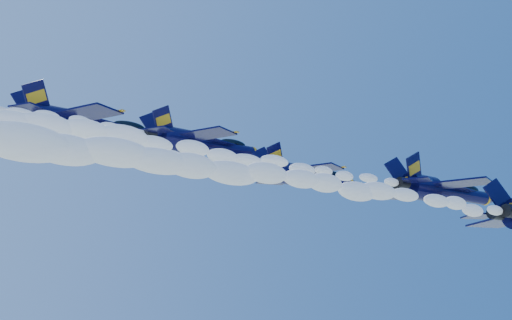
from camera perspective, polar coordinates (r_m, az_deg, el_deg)
smoke_trail_jet_lead at (r=47.44m, az=-4.01°, el=-0.61°), size 65.73×2.71×2.44m
jet_second at (r=80.58m, az=14.68°, el=-2.36°), size 17.86×14.65×6.64m
smoke_trail_jet_second at (r=55.24m, az=-12.38°, el=2.01°), size 65.73×2.42×2.18m
jet_third at (r=76.88m, az=3.99°, el=-1.25°), size 15.17×12.45×5.64m
jet_fourth at (r=77.55m, az=-4.43°, el=1.36°), size 16.44×13.49×6.11m
jet_fifth at (r=81.94m, az=-13.33°, el=2.74°), size 19.88×16.31×7.39m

